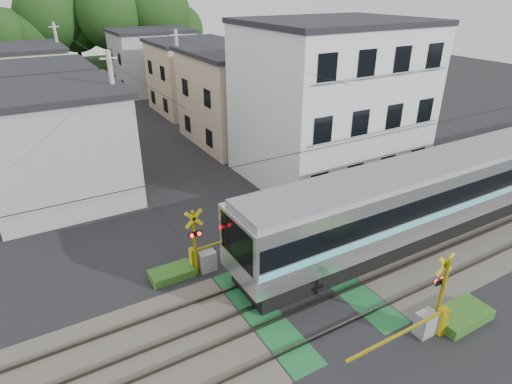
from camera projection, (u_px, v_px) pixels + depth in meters
ground at (305, 298)px, 16.63m from camera, size 120.00×120.00×0.00m
track_bed at (305, 298)px, 16.61m from camera, size 120.00×120.00×0.14m
crossing_signal_near at (430, 318)px, 14.64m from camera, size 4.74×0.65×3.09m
crossing_signal_far at (205, 256)px, 17.99m from camera, size 4.74×0.65×3.09m
apartment_block at (330, 101)px, 25.81m from camera, size 10.20×8.36×9.30m
houses_row at (125, 88)px, 35.48m from camera, size 22.07×31.35×6.80m
tree_hill at (74, 32)px, 51.83m from camera, size 40.00×12.89×11.99m
catenary at (426, 180)px, 17.74m from camera, size 60.00×5.04×7.00m
utility_poles at (117, 86)px, 32.27m from camera, size 7.90×42.00×8.00m
pedestrian at (117, 102)px, 40.74m from camera, size 0.71×0.50×1.85m
weed_patches at (342, 282)px, 17.27m from camera, size 10.25×8.80×0.40m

